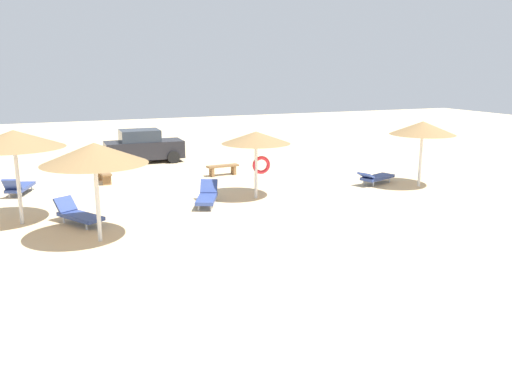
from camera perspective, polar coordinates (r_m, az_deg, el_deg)
ground_plane at (r=14.11m, az=4.72°, el=-7.34°), size 80.00×80.00×0.00m
parasol_1 at (r=23.27m, az=17.29°, el=6.50°), size 2.69×2.69×2.74m
parasol_2 at (r=20.25m, az=0.01°, el=5.71°), size 2.61×2.61×2.56m
parasol_3 at (r=15.67m, az=-16.80°, el=3.93°), size 2.99×2.99×2.87m
parasol_4 at (r=18.33m, az=-24.34°, el=5.13°), size 3.08×3.08×3.02m
lounger_0 at (r=23.02m, az=-23.87°, el=0.51°), size 1.20×1.95×0.81m
lounger_1 at (r=23.56m, az=12.59°, el=1.56°), size 2.02×1.28×0.61m
lounger_2 at (r=19.59m, az=-5.22°, el=-0.47°), size 1.33×1.94×0.81m
lounger_3 at (r=18.09m, az=-18.39°, el=-2.26°), size 1.48×1.93×0.79m
bench_0 at (r=24.87m, az=-3.56°, el=2.55°), size 1.53×0.52×0.49m
bench_1 at (r=24.23m, az=-15.83°, el=1.78°), size 0.50×1.52×0.49m
parked_car at (r=28.85m, az=-11.90°, el=4.73°), size 4.03×2.04×1.72m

